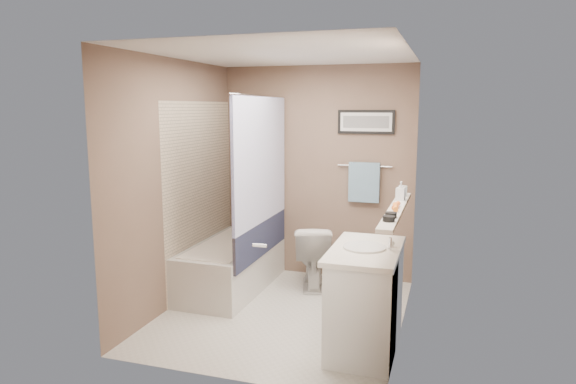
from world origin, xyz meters
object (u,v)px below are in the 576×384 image
(hair_brush_front, at_px, (395,207))
(glass_jar, at_px, (403,191))
(soap_bottle, at_px, (401,191))
(bathtub, at_px, (231,266))
(candle_bowl_near, at_px, (389,219))
(hair_brush_back, at_px, (396,206))
(toilet, at_px, (313,255))
(vanity, at_px, (366,301))
(candle_bowl_far, at_px, (391,215))

(hair_brush_front, height_order, glass_jar, glass_jar)
(hair_brush_front, height_order, soap_bottle, soap_bottle)
(bathtub, bearing_deg, soap_bottle, -7.51)
(bathtub, bearing_deg, candle_bowl_near, -32.26)
(hair_brush_back, xyz_separation_m, soap_bottle, (0.00, 0.39, 0.06))
(hair_brush_back, bearing_deg, candle_bowl_near, -90.00)
(toilet, distance_m, hair_brush_back, 1.59)
(vanity, height_order, candle_bowl_near, candle_bowl_near)
(bathtub, height_order, soap_bottle, soap_bottle)
(vanity, distance_m, glass_jar, 1.20)
(toilet, height_order, glass_jar, glass_jar)
(candle_bowl_far, bearing_deg, hair_brush_front, 90.00)
(toilet, xyz_separation_m, candle_bowl_far, (0.96, -1.37, 0.79))
(candle_bowl_near, distance_m, hair_brush_front, 0.45)
(candle_bowl_near, height_order, candle_bowl_far, same)
(candle_bowl_near, distance_m, hair_brush_back, 0.52)
(toilet, height_order, soap_bottle, soap_bottle)
(bathtub, bearing_deg, glass_jar, -0.67)
(bathtub, bearing_deg, vanity, -30.03)
(hair_brush_back, bearing_deg, candle_bowl_far, -90.00)
(glass_jar, bearing_deg, soap_bottle, -90.00)
(toilet, bearing_deg, vanity, 105.85)
(bathtub, height_order, candle_bowl_far, candle_bowl_far)
(toilet, height_order, vanity, vanity)
(hair_brush_back, distance_m, soap_bottle, 0.39)
(toilet, relative_size, candle_bowl_far, 7.69)
(hair_brush_back, bearing_deg, vanity, -120.83)
(candle_bowl_far, bearing_deg, soap_bottle, 90.00)
(candle_bowl_near, height_order, glass_jar, glass_jar)
(toilet, relative_size, hair_brush_back, 3.14)
(glass_jar, bearing_deg, hair_brush_back, -90.00)
(candle_bowl_far, bearing_deg, vanity, 158.82)
(bathtub, relative_size, soap_bottle, 8.82)
(bathtub, xyz_separation_m, vanity, (1.60, -0.96, 0.15))
(candle_bowl_far, relative_size, hair_brush_front, 0.41)
(vanity, relative_size, soap_bottle, 5.29)
(bathtub, bearing_deg, candle_bowl_far, -29.09)
(hair_brush_back, bearing_deg, soap_bottle, 90.00)
(candle_bowl_near, bearing_deg, candle_bowl_far, 90.00)
(hair_brush_back, bearing_deg, glass_jar, 90.00)
(vanity, xyz_separation_m, candle_bowl_near, (0.19, -0.21, 0.73))
(vanity, xyz_separation_m, glass_jar, (0.19, 0.91, 0.77))
(candle_bowl_near, xyz_separation_m, candle_bowl_far, (0.00, 0.14, 0.00))
(hair_brush_front, bearing_deg, bathtub, 158.15)
(bathtub, bearing_deg, toilet, 23.12)
(toilet, relative_size, candle_bowl_near, 7.69)
(candle_bowl_far, distance_m, soap_bottle, 0.77)
(toilet, distance_m, glass_jar, 1.32)
(toilet, distance_m, soap_bottle, 1.42)
(vanity, height_order, candle_bowl_far, candle_bowl_far)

